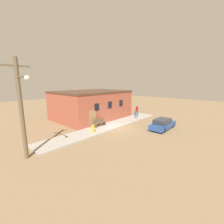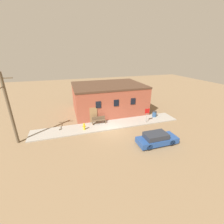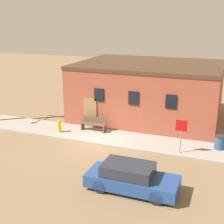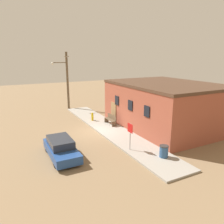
% 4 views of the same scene
% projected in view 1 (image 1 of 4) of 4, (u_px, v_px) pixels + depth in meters
% --- Properties ---
extents(ground_plane, '(80.00, 80.00, 0.00)m').
position_uv_depth(ground_plane, '(118.00, 128.00, 18.54)').
color(ground_plane, '#846B4C').
extents(sidewalk, '(19.02, 2.67, 0.13)m').
position_uv_depth(sidewalk, '(110.00, 126.00, 19.40)').
color(sidewalk, '#9E998E').
rests_on(sidewalk, ground).
extents(brick_building, '(10.68, 8.02, 4.31)m').
position_uv_depth(brick_building, '(91.00, 105.00, 23.50)').
color(brick_building, '#9E4C38').
rests_on(brick_building, ground).
extents(fire_hydrant, '(0.49, 0.23, 0.86)m').
position_uv_depth(fire_hydrant, '(93.00, 129.00, 16.66)').
color(fire_hydrant, gold).
rests_on(fire_hydrant, sidewalk).
extents(stop_sign, '(0.65, 0.06, 1.98)m').
position_uv_depth(stop_sign, '(137.00, 110.00, 22.16)').
color(stop_sign, gray).
rests_on(stop_sign, sidewalk).
extents(bench, '(1.73, 0.44, 0.97)m').
position_uv_depth(bench, '(100.00, 123.00, 18.89)').
color(bench, brown).
rests_on(bench, sidewalk).
extents(trash_bin, '(0.61, 0.61, 0.82)m').
position_uv_depth(trash_bin, '(136.00, 113.00, 24.79)').
color(trash_bin, '#2D517F').
rests_on(trash_bin, sidewalk).
extents(utility_pole, '(1.80, 2.09, 7.30)m').
position_uv_depth(utility_pole, '(21.00, 107.00, 10.48)').
color(utility_pole, brown).
rests_on(utility_pole, ground).
extents(parked_car, '(4.19, 1.67, 1.28)m').
position_uv_depth(parked_car, '(163.00, 124.00, 18.21)').
color(parked_car, black).
rests_on(parked_car, ground).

